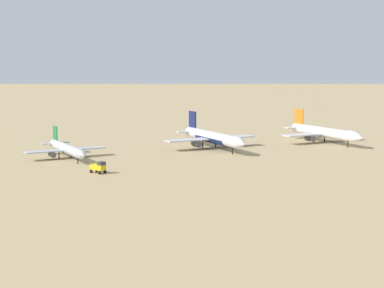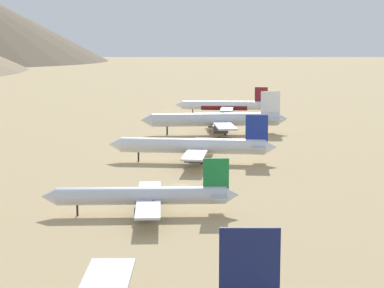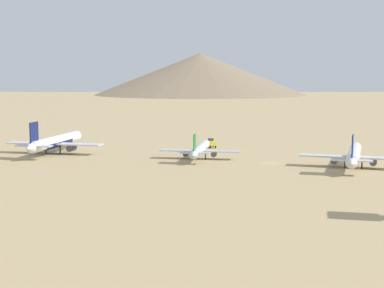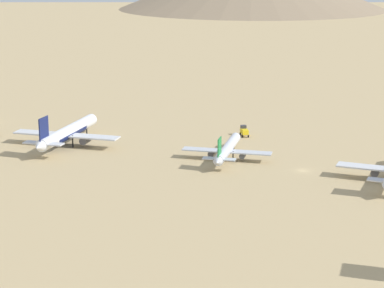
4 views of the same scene
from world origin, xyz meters
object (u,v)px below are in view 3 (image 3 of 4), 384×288
Objects in this scene: parked_jet_3 at (200,149)px; service_truck at (212,143)px; parked_jet_4 at (56,142)px; parked_jet_2 at (354,155)px.

parked_jet_3 is 6.58× the size of service_truck.
parked_jet_3 reaches higher than service_truck.
parked_jet_4 is 8.61× the size of service_truck.
parked_jet_2 is 0.92× the size of parked_jet_4.
parked_jet_3 is at bearing -177.48° from service_truck.
parked_jet_3 is at bearing 80.51° from parked_jet_2.
parked_jet_4 is 66.25m from service_truck.
parked_jet_2 is at bearing -99.49° from parked_jet_3.
parked_jet_2 reaches higher than service_truck.
parked_jet_4 is at bearing 117.99° from service_truck.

